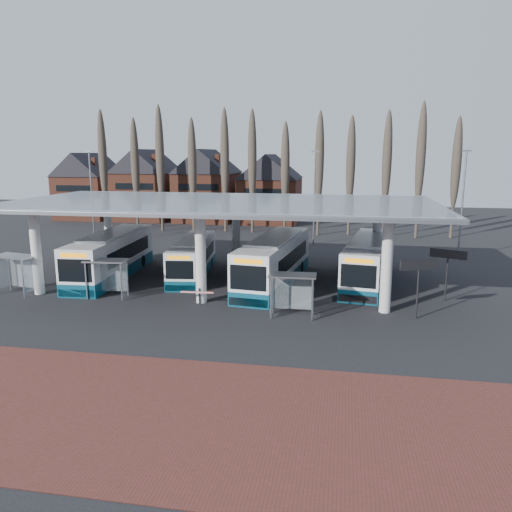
% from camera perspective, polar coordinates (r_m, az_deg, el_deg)
% --- Properties ---
extents(ground, '(140.00, 140.00, 0.00)m').
position_cam_1_polar(ground, '(31.72, -7.50, -6.54)').
color(ground, black).
rests_on(ground, ground).
extents(brick_strip, '(70.00, 10.00, 0.03)m').
position_cam_1_polar(brick_strip, '(21.47, -17.55, -16.14)').
color(brick_strip, '#5A2824').
rests_on(brick_strip, ground).
extents(station_canopy, '(32.00, 16.00, 6.34)m').
position_cam_1_polar(station_canopy, '(38.08, -4.10, 5.33)').
color(station_canopy, silver).
rests_on(station_canopy, ground).
extents(poplar_row, '(45.10, 1.10, 14.50)m').
position_cam_1_polar(poplar_row, '(62.40, 1.56, 10.62)').
color(poplar_row, '#473D33').
rests_on(poplar_row, ground).
extents(townhouse_row, '(36.80, 10.30, 12.25)m').
position_cam_1_polar(townhouse_row, '(76.99, -9.00, 8.55)').
color(townhouse_row, brown).
rests_on(townhouse_row, ground).
extents(lamp_post_a, '(0.80, 0.16, 10.17)m').
position_cam_1_polar(lamp_post_a, '(57.75, -18.26, 6.56)').
color(lamp_post_a, slate).
rests_on(lamp_post_a, ground).
extents(lamp_post_b, '(0.80, 0.16, 10.17)m').
position_cam_1_polar(lamp_post_b, '(54.98, 6.68, 6.83)').
color(lamp_post_b, slate).
rests_on(lamp_post_b, ground).
extents(lamp_post_c, '(0.80, 0.16, 10.17)m').
position_cam_1_polar(lamp_post_c, '(50.06, 22.52, 5.57)').
color(lamp_post_c, slate).
rests_on(lamp_post_c, ground).
extents(bus_0, '(3.65, 13.02, 3.57)m').
position_cam_1_polar(bus_0, '(42.16, -16.17, 0.00)').
color(bus_0, white).
rests_on(bus_0, ground).
extents(bus_1, '(3.66, 11.03, 3.01)m').
position_cam_1_polar(bus_1, '(41.41, -7.23, -0.21)').
color(bus_1, white).
rests_on(bus_1, ground).
extents(bus_2, '(4.34, 13.35, 3.64)m').
position_cam_1_polar(bus_2, '(38.24, 2.13, -0.65)').
color(bus_2, white).
rests_on(bus_2, ground).
extents(bus_3, '(4.39, 12.74, 3.47)m').
position_cam_1_polar(bus_3, '(39.68, 12.68, -0.60)').
color(bus_3, white).
rests_on(bus_3, ground).
extents(shelter_0, '(3.26, 2.11, 2.80)m').
position_cam_1_polar(shelter_0, '(39.32, -25.66, -0.98)').
color(shelter_0, gray).
rests_on(shelter_0, ground).
extents(shelter_1, '(2.98, 1.65, 2.68)m').
position_cam_1_polar(shelter_1, '(36.03, -16.63, -1.51)').
color(shelter_1, gray).
rests_on(shelter_1, ground).
extents(shelter_2, '(2.93, 1.53, 2.68)m').
position_cam_1_polar(shelter_2, '(30.53, 4.18, -3.38)').
color(shelter_2, gray).
rests_on(shelter_2, ground).
extents(info_sign_0, '(2.34, 1.03, 3.67)m').
position_cam_1_polar(info_sign_0, '(31.24, 18.13, -1.46)').
color(info_sign_0, black).
rests_on(info_sign_0, ground).
extents(info_sign_1, '(2.27, 1.01, 3.56)m').
position_cam_1_polar(info_sign_1, '(35.78, 21.09, -0.20)').
color(info_sign_1, black).
rests_on(info_sign_1, ground).
extents(barrier, '(2.18, 0.67, 1.09)m').
position_cam_1_polar(barrier, '(33.05, -6.69, -4.24)').
color(barrier, black).
rests_on(barrier, ground).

